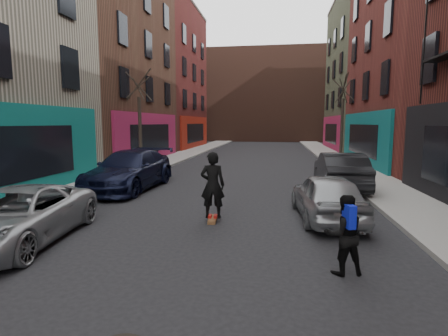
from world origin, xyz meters
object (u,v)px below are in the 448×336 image
(parked_left_end, at_px, (130,170))
(pedestrian, at_px, (344,234))
(tree_right_far, at_px, (342,112))
(parked_left_far, at_px, (17,216))
(parked_right_far, at_px, (327,196))
(skateboard, at_px, (213,219))
(parked_right_end, at_px, (340,171))
(tree_left_far, at_px, (140,113))
(skateboarder, at_px, (213,185))

(parked_left_end, xyz_separation_m, pedestrian, (7.44, -7.43, -0.06))
(tree_right_far, height_order, parked_left_far, tree_right_far)
(parked_right_far, bearing_deg, tree_right_far, -106.21)
(parked_right_far, distance_m, skateboard, 3.38)
(parked_right_far, distance_m, pedestrian, 3.80)
(parked_right_end, relative_size, skateboard, 5.98)
(parked_left_far, bearing_deg, pedestrian, -11.07)
(tree_left_far, xyz_separation_m, parked_left_far, (1.98, -12.45, -2.73))
(tree_right_far, xyz_separation_m, parked_right_end, (-1.81, -10.36, -2.74))
(skateboard, xyz_separation_m, pedestrian, (3.04, -3.11, 0.71))
(parked_right_far, bearing_deg, parked_right_end, -108.82)
(parked_right_far, bearing_deg, tree_left_far, -49.61)
(tree_right_far, bearing_deg, parked_left_far, -119.44)
(tree_left_far, xyz_separation_m, skateboarder, (6.16, -9.93, -2.33))
(parked_left_far, distance_m, skateboarder, 4.89)
(tree_right_far, distance_m, parked_left_end, 15.98)
(tree_right_far, bearing_deg, parked_right_far, -101.13)
(pedestrian, bearing_deg, skateboarder, -59.91)
(parked_right_end, xyz_separation_m, pedestrian, (-1.39, -8.68, -0.03))
(skateboard, distance_m, pedestrian, 4.41)
(parked_right_end, relative_size, pedestrian, 3.19)
(skateboard, relative_size, pedestrian, 0.53)
(parked_right_end, height_order, pedestrian, parked_right_end)
(parked_left_far, distance_m, parked_right_far, 8.08)
(parked_left_far, height_order, skateboarder, skateboarder)
(parked_right_far, bearing_deg, parked_left_far, 18.30)
(tree_right_far, relative_size, parked_right_end, 1.42)
(tree_left_far, bearing_deg, skateboard, -58.21)
(parked_right_end, bearing_deg, tree_right_far, -100.07)
(tree_left_far, bearing_deg, parked_left_far, -80.95)
(tree_right_far, bearing_deg, parked_left_end, -132.47)
(pedestrian, bearing_deg, parked_right_far, -107.30)
(skateboarder, height_order, pedestrian, skateboarder)
(tree_right_far, height_order, pedestrian, tree_right_far)
(parked_right_end, bearing_deg, parked_right_far, 76.08)
(parked_right_far, xyz_separation_m, skateboarder, (-3.24, -0.69, 0.36))
(parked_left_end, distance_m, parked_right_end, 8.92)
(parked_right_end, bearing_deg, parked_left_far, 43.03)
(parked_left_far, bearing_deg, tree_right_far, 54.16)
(tree_left_far, xyz_separation_m, skateboard, (6.16, -9.93, -3.33))
(parked_right_far, bearing_deg, skateboard, 6.87)
(tree_right_far, bearing_deg, parked_right_end, -99.89)
(tree_left_far, distance_m, parked_right_end, 11.75)
(skateboarder, bearing_deg, parked_right_far, -172.73)
(parked_right_far, xyz_separation_m, skateboard, (-3.24, -0.69, -0.64))
(skateboard, bearing_deg, parked_right_far, 7.27)
(tree_left_far, distance_m, parked_left_far, 12.90)
(parked_left_far, xyz_separation_m, skateboard, (4.17, 2.52, -0.60))
(parked_left_far, xyz_separation_m, skateboarder, (4.17, 2.52, 0.40))
(pedestrian, bearing_deg, tree_left_far, -69.10)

